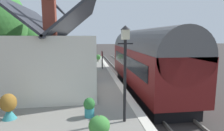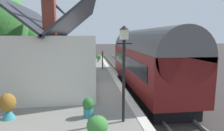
# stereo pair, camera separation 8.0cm
# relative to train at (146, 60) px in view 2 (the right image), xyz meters

# --- Properties ---
(ground_plane) EXTENTS (160.00, 160.00, 0.00)m
(ground_plane) POSITION_rel_train_xyz_m (-1.72, 0.90, -2.22)
(ground_plane) COLOR #383330
(platform) EXTENTS (32.00, 5.59, 0.95)m
(platform) POSITION_rel_train_xyz_m (-1.72, 4.69, -1.75)
(platform) COLOR gray
(platform) RESTS_ON ground
(platform_edge_coping) EXTENTS (32.00, 0.36, 0.02)m
(platform_edge_coping) POSITION_rel_train_xyz_m (-1.72, 2.08, -1.27)
(platform_edge_coping) COLOR beige
(platform_edge_coping) RESTS_ON platform
(rail_near) EXTENTS (52.00, 0.08, 0.14)m
(rail_near) POSITION_rel_train_xyz_m (-1.72, -0.72, -2.15)
(rail_near) COLOR gray
(rail_near) RESTS_ON ground
(rail_far) EXTENTS (52.00, 0.08, 0.14)m
(rail_far) POSITION_rel_train_xyz_m (-1.72, 0.72, -2.15)
(rail_far) COLOR gray
(rail_far) RESTS_ON ground
(train) EXTENTS (10.99, 2.73, 4.32)m
(train) POSITION_rel_train_xyz_m (0.00, 0.00, 0.00)
(train) COLOR black
(train) RESTS_ON ground
(station_building) EXTENTS (8.35, 4.42, 5.91)m
(station_building) POSITION_rel_train_xyz_m (-0.83, 5.70, 0.32)
(station_building) COLOR silver
(station_building) RESTS_ON platform
(bench_by_lamp) EXTENTS (1.41, 0.45, 0.88)m
(bench_by_lamp) POSITION_rel_train_xyz_m (7.61, 4.51, -0.80)
(bench_by_lamp) COLOR brown
(bench_by_lamp) RESTS_ON platform
(planter_bench_left) EXTENTS (0.59, 0.59, 0.83)m
(planter_bench_left) POSITION_rel_train_xyz_m (9.10, 2.72, -0.86)
(planter_bench_left) COLOR gray
(planter_bench_left) RESTS_ON platform
(planter_under_sign) EXTENTS (0.56, 0.56, 0.92)m
(planter_under_sign) POSITION_rel_train_xyz_m (-5.73, 6.77, -0.81)
(planter_under_sign) COLOR teal
(planter_under_sign) RESTS_ON platform
(planter_bench_right) EXTENTS (0.41, 0.41, 0.71)m
(planter_bench_right) POSITION_rel_train_xyz_m (-5.92, 3.96, -0.90)
(planter_bench_right) COLOR teal
(planter_bench_right) RESTS_ON platform
(planter_corner_building) EXTENTS (0.56, 0.56, 0.89)m
(planter_corner_building) POSITION_rel_train_xyz_m (-7.85, 3.73, -0.81)
(planter_corner_building) COLOR teal
(planter_corner_building) RESTS_ON platform
(lamp_post_platform) EXTENTS (0.32, 0.50, 3.24)m
(lamp_post_platform) POSITION_rel_train_xyz_m (-6.45, 2.78, 1.02)
(lamp_post_platform) COLOR black
(lamp_post_platform) RESTS_ON platform
(station_sign_board) EXTENTS (0.96, 0.06, 1.57)m
(station_sign_board) POSITION_rel_train_xyz_m (4.40, 2.64, -0.09)
(station_sign_board) COLOR black
(station_sign_board) RESTS_ON platform
(tree_distant) EXTENTS (3.76, 3.23, 6.14)m
(tree_distant) POSITION_rel_train_xyz_m (12.44, 11.25, 1.92)
(tree_distant) COLOR #4C3828
(tree_distant) RESTS_ON ground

